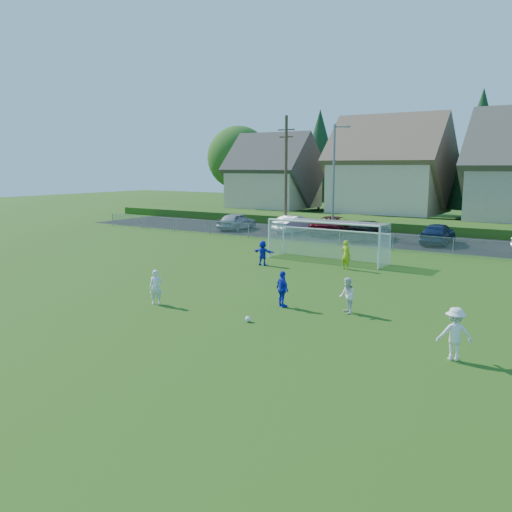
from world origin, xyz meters
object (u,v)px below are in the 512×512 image
(player_white_a, at_px, (156,287))
(soccer_goal, at_px, (329,234))
(car_a, at_px, (237,221))
(car_c, at_px, (334,225))
(goalkeeper, at_px, (346,255))
(player_blue_a, at_px, (282,289))
(car_e, at_px, (438,233))
(player_white_c, at_px, (455,334))
(player_blue_b, at_px, (263,253))
(player_white_b, at_px, (347,296))
(car_d, at_px, (369,230))
(car_b, at_px, (295,224))
(soccer_ball, at_px, (248,319))

(player_white_a, bearing_deg, soccer_goal, 46.24)
(car_a, distance_m, soccer_goal, 17.47)
(car_c, bearing_deg, car_a, 2.49)
(goalkeeper, height_order, soccer_goal, soccer_goal)
(player_blue_a, bearing_deg, car_e, -60.58)
(player_white_c, relative_size, player_blue_b, 1.11)
(player_white_b, distance_m, player_blue_b, 10.98)
(player_white_a, xyz_separation_m, player_white_c, (12.14, 0.09, 0.08))
(soccer_goal, bearing_deg, car_d, 98.45)
(player_blue_b, height_order, car_b, car_b)
(player_white_b, height_order, player_blue_b, player_blue_b)
(soccer_ball, relative_size, car_e, 0.05)
(player_blue_b, relative_size, car_d, 0.28)
(player_white_a, xyz_separation_m, goalkeeper, (3.41, 11.66, 0.09))
(car_b, bearing_deg, player_blue_b, 120.51)
(player_blue_b, distance_m, soccer_goal, 4.46)
(car_c, relative_size, soccer_goal, 0.77)
(player_blue_b, xyz_separation_m, car_d, (0.95, 13.87, 0.04))
(player_blue_b, relative_size, soccer_goal, 0.20)
(car_c, bearing_deg, car_b, 2.39)
(goalkeeper, bearing_deg, player_blue_b, 33.18)
(player_blue_a, bearing_deg, car_a, -20.27)
(goalkeeper, xyz_separation_m, car_e, (1.58, 12.90, -0.02))
(player_blue_b, xyz_separation_m, car_a, (-11.70, 13.76, 0.04))
(player_white_a, bearing_deg, car_b, 68.20)
(car_b, relative_size, car_c, 0.79)
(car_a, bearing_deg, player_white_b, 132.13)
(car_c, bearing_deg, soccer_goal, 107.40)
(soccer_goal, bearing_deg, player_white_c, -51.48)
(car_b, bearing_deg, player_white_c, 136.04)
(player_white_a, height_order, player_white_b, player_white_a)
(player_white_a, bearing_deg, goalkeeper, 35.45)
(car_d, bearing_deg, goalkeeper, 106.50)
(car_b, bearing_deg, player_white_b, 131.81)
(player_white_a, relative_size, car_b, 0.32)
(car_c, relative_size, car_e, 1.21)
(player_white_a, xyz_separation_m, car_d, (-0.20, 23.96, 0.04))
(car_a, relative_size, car_d, 0.85)
(player_white_a, distance_m, soccer_goal, 13.77)
(player_white_c, height_order, car_a, player_white_c)
(player_blue_a, distance_m, car_c, 24.27)
(goalkeeper, bearing_deg, player_white_a, 87.83)
(soccer_ball, height_order, soccer_goal, soccer_goal)
(car_c, xyz_separation_m, soccer_goal, (5.16, -11.60, 0.83))
(player_white_c, relative_size, car_e, 0.34)
(player_white_a, xyz_separation_m, car_a, (-12.86, 23.85, 0.04))
(car_d, relative_size, car_e, 1.12)
(player_blue_b, relative_size, car_b, 0.32)
(player_white_c, bearing_deg, player_blue_a, -43.85)
(car_b, bearing_deg, car_d, -178.48)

